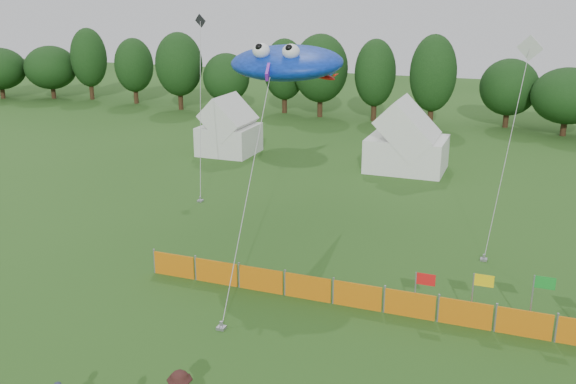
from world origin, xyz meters
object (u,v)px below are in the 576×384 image
(tent_left, at_px, (229,130))
(tent_right, at_px, (407,143))
(stingray_kite, at_px, (290,62))
(barrier_fence, at_px, (410,304))

(tent_left, xyz_separation_m, tent_right, (13.23, 0.04, 0.11))
(tent_right, xyz_separation_m, stingray_kite, (-3.05, -14.18, 6.61))
(barrier_fence, bearing_deg, tent_right, 101.29)
(barrier_fence, distance_m, stingray_kite, 12.41)
(tent_right, bearing_deg, tent_left, -179.82)
(stingray_kite, bearing_deg, tent_left, 125.73)
(barrier_fence, xyz_separation_m, stingray_kite, (-7.14, 6.28, 7.97))
(barrier_fence, bearing_deg, tent_left, 130.28)
(tent_right, distance_m, barrier_fence, 20.91)
(tent_right, distance_m, stingray_kite, 15.94)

